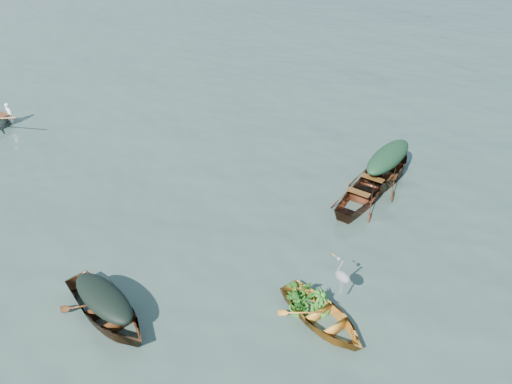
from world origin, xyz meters
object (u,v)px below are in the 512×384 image
Objects in this scene: open_wooden_boat at (364,200)px; yellow_dinghy at (322,323)px; dark_covered_boat at (108,318)px; green_tarp_boat at (385,179)px; heron at (342,282)px.

yellow_dinghy is at bearing 105.09° from open_wooden_boat.
dark_covered_boat is 0.76× the size of green_tarp_boat.
heron reaches higher than yellow_dinghy.
heron is (0.55, 0.05, 0.83)m from yellow_dinghy.
dark_covered_boat is at bearing 141.49° from yellow_dinghy.
dark_covered_boat is 5.06m from heron.
green_tarp_boat is at bearing -5.85° from dark_covered_boat.
heron reaches higher than open_wooden_boat.
dark_covered_boat is 0.90× the size of open_wooden_boat.
green_tarp_boat is 1.18× the size of open_wooden_boat.
heron reaches higher than green_tarp_boat.
heron is at bearing 5.19° from yellow_dinghy.
green_tarp_boat is at bearing 31.41° from heron.
heron is (4.14, -2.79, 0.83)m from dark_covered_boat.
dark_covered_boat reaches higher than yellow_dinghy.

